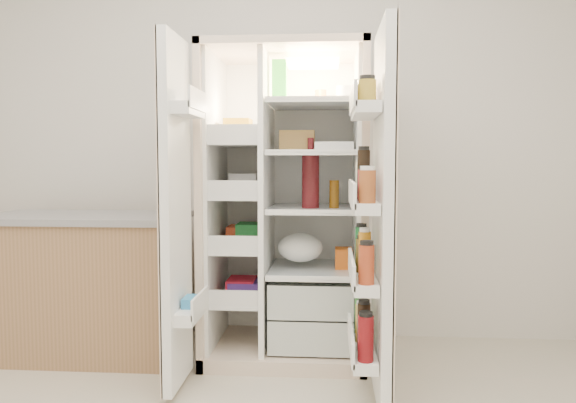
{
  "coord_description": "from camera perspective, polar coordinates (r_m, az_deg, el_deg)",
  "views": [
    {
      "loc": [
        0.38,
        -1.57,
        1.15
      ],
      "look_at": [
        0.17,
        1.25,
        0.94
      ],
      "focal_mm": 34.0,
      "sensor_mm": 36.0,
      "label": 1
    }
  ],
  "objects": [
    {
      "name": "fridge_door",
      "position": [
        2.56,
        9.44,
        -2.07
      ],
      "size": [
        0.17,
        0.58,
        1.72
      ],
      "color": "white",
      "rests_on": "floor"
    },
    {
      "name": "freezer_door",
      "position": [
        2.74,
        -11.6,
        -1.33
      ],
      "size": [
        0.15,
        0.4,
        1.72
      ],
      "color": "white",
      "rests_on": "floor"
    },
    {
      "name": "wall_back",
      "position": [
        3.6,
        -1.75,
        7.37
      ],
      "size": [
        4.0,
        0.02,
        2.7
      ],
      "primitive_type": "cube",
      "color": "silver",
      "rests_on": "floor"
    },
    {
      "name": "kitchen_counter",
      "position": [
        3.5,
        -20.25,
        -8.1
      ],
      "size": [
        1.16,
        0.62,
        0.84
      ],
      "color": "#98704C",
      "rests_on": "floor"
    },
    {
      "name": "refrigerator",
      "position": [
        3.26,
        0.14,
        -2.96
      ],
      "size": [
        0.92,
        0.7,
        1.8
      ],
      "color": "beige",
      "rests_on": "floor"
    }
  ]
}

